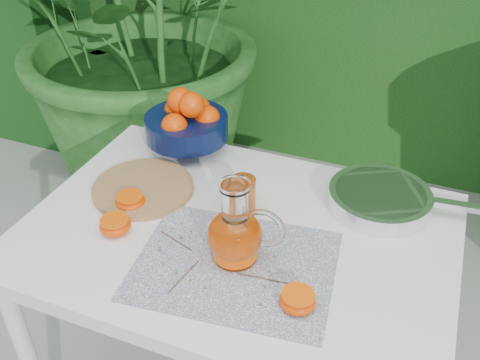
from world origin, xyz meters
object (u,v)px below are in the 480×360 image
at_px(cutting_board, 143,188).
at_px(saute_pan, 381,198).
at_px(white_table, 237,255).
at_px(fruit_bowl, 187,122).
at_px(juice_pitcher, 236,233).

relative_size(cutting_board, saute_pan, 0.58).
xyz_separation_m(white_table, fruit_bowl, (-0.27, 0.29, 0.17)).
bearing_deg(juice_pitcher, saute_pan, 49.53).
xyz_separation_m(cutting_board, fruit_bowl, (0.01, 0.24, 0.08)).
relative_size(cutting_board, fruit_bowl, 0.97).
relative_size(white_table, juice_pitcher, 5.05).
height_order(white_table, fruit_bowl, fruit_bowl).
bearing_deg(white_table, juice_pitcher, -68.78).
height_order(juice_pitcher, saute_pan, juice_pitcher).
distance_m(cutting_board, juice_pitcher, 0.36).
height_order(cutting_board, juice_pitcher, juice_pitcher).
relative_size(white_table, saute_pan, 2.21).
distance_m(white_table, juice_pitcher, 0.18).
bearing_deg(saute_pan, white_table, -143.95).
xyz_separation_m(cutting_board, saute_pan, (0.58, 0.16, 0.02)).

